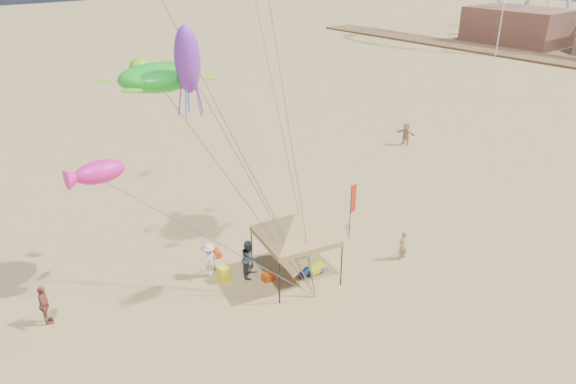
% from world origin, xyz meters
% --- Properties ---
extents(ground, '(280.00, 280.00, 0.00)m').
position_xyz_m(ground, '(0.00, 0.00, 0.00)').
color(ground, tan).
rests_on(ground, ground).
extents(canopy_tent, '(5.98, 5.98, 3.78)m').
position_xyz_m(canopy_tent, '(-0.14, 2.30, 3.15)').
color(canopy_tent, black).
rests_on(canopy_tent, ground).
extents(feather_flag, '(0.46, 0.11, 3.03)m').
position_xyz_m(feather_flag, '(4.46, 3.28, 2.02)').
color(feather_flag, black).
rests_on(feather_flag, ground).
extents(cooler_red, '(0.54, 0.38, 0.38)m').
position_xyz_m(cooler_red, '(-1.31, 2.82, 0.19)').
color(cooler_red, '#D64811').
rests_on(cooler_red, ground).
extents(cooler_blue, '(0.54, 0.38, 0.38)m').
position_xyz_m(cooler_blue, '(3.04, 5.83, 0.19)').
color(cooler_blue, navy).
rests_on(cooler_blue, ground).
extents(bag_navy, '(0.69, 0.54, 0.36)m').
position_xyz_m(bag_navy, '(0.20, 2.01, 0.18)').
color(bag_navy, '#0E1A40').
rests_on(bag_navy, ground).
extents(bag_orange, '(0.54, 0.69, 0.36)m').
position_xyz_m(bag_orange, '(-1.98, 6.07, 0.18)').
color(bag_orange, '#E3480C').
rests_on(bag_orange, ground).
extents(chair_green, '(0.50, 0.50, 0.70)m').
position_xyz_m(chair_green, '(1.45, 3.46, 0.35)').
color(chair_green, '#198D41').
rests_on(chair_green, ground).
extents(chair_yellow, '(0.50, 0.50, 0.70)m').
position_xyz_m(chair_yellow, '(-2.86, 4.10, 0.35)').
color(chair_yellow, yellow).
rests_on(chair_yellow, ground).
extents(crate_grey, '(0.34, 0.30, 0.28)m').
position_xyz_m(crate_grey, '(1.14, 1.78, 0.14)').
color(crate_grey, gray).
rests_on(crate_grey, ground).
extents(beach_cart, '(0.90, 0.50, 0.24)m').
position_xyz_m(beach_cart, '(0.85, 1.93, 0.20)').
color(beach_cart, '#EBFF1C').
rests_on(beach_cart, ground).
extents(person_near_a, '(0.61, 0.44, 1.56)m').
position_xyz_m(person_near_a, '(4.87, 0.21, 0.78)').
color(person_near_a, tan).
rests_on(person_near_a, ground).
extents(person_near_b, '(1.09, 1.13, 1.83)m').
position_xyz_m(person_near_b, '(-1.74, 3.69, 0.92)').
color(person_near_b, '#39404E').
rests_on(person_near_b, ground).
extents(person_near_c, '(1.25, 1.02, 1.69)m').
position_xyz_m(person_near_c, '(-3.18, 4.83, 0.84)').
color(person_near_c, silver).
rests_on(person_near_c, ground).
extents(person_far_a, '(0.63, 1.10, 1.76)m').
position_xyz_m(person_far_a, '(-10.08, 6.02, 0.88)').
color(person_far_a, '#A0523D').
rests_on(person_far_a, ground).
extents(person_far_c, '(0.96, 1.66, 1.71)m').
position_xyz_m(person_far_c, '(17.87, 10.82, 0.85)').
color(person_far_c, tan).
rests_on(person_far_c, ground).
extents(building_north, '(10.00, 14.00, 5.20)m').
position_xyz_m(building_north, '(67.00, 30.00, 2.60)').
color(building_north, '#8C5947').
rests_on(building_north, ground).
extents(lamp_north, '(0.50, 0.50, 8.25)m').
position_xyz_m(lamp_north, '(55.00, 26.00, 5.52)').
color(lamp_north, silver).
rests_on(lamp_north, ground).
extents(turtle_kite, '(3.52, 2.89, 1.11)m').
position_xyz_m(turtle_kite, '(-4.08, 6.16, 9.12)').
color(turtle_kite, green).
rests_on(turtle_kite, ground).
extents(fish_kite, '(1.81, 1.14, 0.75)m').
position_xyz_m(fish_kite, '(-8.19, 2.57, 7.26)').
color(fish_kite, '#FE1D98').
rests_on(fish_kite, ground).
extents(squid_kite, '(1.11, 1.11, 2.55)m').
position_xyz_m(squid_kite, '(-3.66, 4.49, 10.02)').
color(squid_kite, purple).
rests_on(squid_kite, ground).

